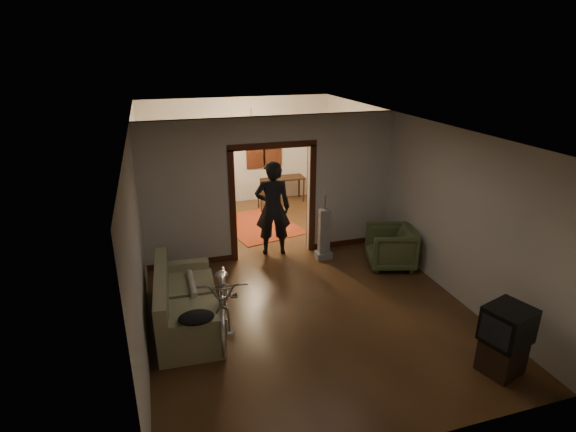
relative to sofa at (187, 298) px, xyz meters
name	(u,v)px	position (x,y,z in m)	size (l,w,h in m)	color
floor	(283,269)	(1.89, 1.32, -0.45)	(5.00, 8.50, 0.01)	#3B2312
ceiling	(283,122)	(1.89, 1.32, 2.35)	(5.00, 8.50, 0.01)	white
wall_back	(238,151)	(1.89, 5.57, 0.95)	(5.00, 0.02, 2.80)	beige
wall_left	(138,214)	(-0.61, 1.32, 0.95)	(0.02, 8.50, 2.80)	beige
wall_right	(405,188)	(4.39, 1.32, 0.95)	(0.02, 8.50, 2.80)	beige
partition_wall	(272,188)	(1.89, 2.07, 0.95)	(5.00, 0.14, 2.80)	beige
door_casing	(273,203)	(1.89, 2.07, 0.65)	(1.74, 0.20, 2.32)	#3B190D
far_window	(264,144)	(2.59, 5.53, 1.10)	(0.98, 0.06, 1.28)	black
chandelier	(251,125)	(1.89, 3.82, 1.90)	(0.24, 0.24, 0.24)	#FFE0A5
light_switch	(324,192)	(2.94, 1.99, 0.80)	(0.08, 0.01, 0.12)	silver
sofa	(187,298)	(0.00, 0.00, 0.00)	(0.89, 1.97, 0.90)	#777951
rolled_paper	(192,283)	(0.10, 0.30, 0.08)	(0.10, 0.10, 0.78)	beige
jacket	(196,318)	(0.05, -0.91, 0.23)	(0.47, 0.35, 0.14)	black
bicycle	(224,297)	(0.52, -0.23, 0.06)	(0.68, 1.95, 1.03)	silver
armchair	(390,247)	(3.91, 0.87, -0.06)	(0.84, 0.86, 0.79)	#4E5C34
tv_stand	(502,357)	(3.80, -2.27, -0.23)	(0.48, 0.44, 0.44)	black
crt_tv	(508,325)	(3.80, -2.27, 0.26)	(0.55, 0.49, 0.47)	black
vacuum	(324,234)	(2.81, 1.57, 0.07)	(0.32, 0.25, 1.04)	gray
person	(273,208)	(1.91, 2.10, 0.52)	(0.71, 0.47, 1.95)	black
oriental_rug	(259,225)	(1.97, 3.65, -0.44)	(1.56, 2.04, 0.02)	maroon
locker	(185,182)	(0.42, 5.10, 0.35)	(0.80, 0.45, 1.61)	#293A23
globe	(181,137)	(0.42, 5.10, 1.49)	(0.29, 0.29, 0.29)	#1E5972
desk	(287,189)	(3.15, 5.20, -0.12)	(0.91, 0.51, 0.67)	black
desk_chair	(266,193)	(2.42, 4.70, 0.00)	(0.40, 0.40, 0.91)	black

